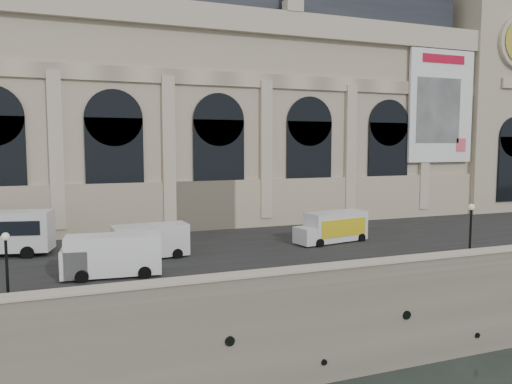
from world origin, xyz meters
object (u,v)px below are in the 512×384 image
box_truck (332,227)px  van_b (107,256)px  lamp_right (470,234)px  van_c (146,242)px  lamp_left (7,271)px

box_truck → van_b: bearing=-166.1°
box_truck → lamp_right: bearing=-61.8°
van_c → lamp_left: size_ratio=1.47×
lamp_left → box_truck: bearing=20.6°
box_truck → van_c: bearing=-178.6°
van_c → box_truck: (16.17, 0.39, 0.05)m
lamp_left → lamp_right: lamp_right is taller
box_truck → lamp_left: size_ratio=1.74×
van_b → box_truck: bearing=13.9°
box_truck → lamp_right: (5.47, -10.21, 0.79)m
box_truck → lamp_left: (-24.63, -9.28, 0.64)m
van_c → lamp_right: 23.78m
van_c → lamp_left: lamp_left is taller
van_c → lamp_left: bearing=-133.6°
box_truck → lamp_left: 26.33m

